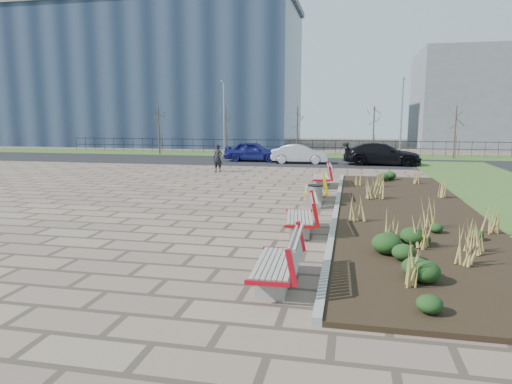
% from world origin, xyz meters
% --- Properties ---
extents(ground, '(120.00, 120.00, 0.00)m').
position_xyz_m(ground, '(0.00, 0.00, 0.00)').
color(ground, '#796553').
rests_on(ground, ground).
extents(planting_bed, '(4.50, 18.00, 0.10)m').
position_xyz_m(planting_bed, '(6.25, 5.00, 0.05)').
color(planting_bed, black).
rests_on(planting_bed, ground).
extents(planting_curb, '(0.16, 18.00, 0.15)m').
position_xyz_m(planting_curb, '(3.92, 5.00, 0.07)').
color(planting_curb, gray).
rests_on(planting_curb, ground).
extents(grass_verge_far, '(80.00, 5.00, 0.04)m').
position_xyz_m(grass_verge_far, '(0.00, 28.00, 0.02)').
color(grass_verge_far, '#33511E').
rests_on(grass_verge_far, ground).
extents(road, '(80.00, 7.00, 0.02)m').
position_xyz_m(road, '(0.00, 22.00, 0.01)').
color(road, black).
rests_on(road, ground).
extents(bench_a, '(0.97, 2.13, 1.00)m').
position_xyz_m(bench_a, '(3.00, -2.40, 0.50)').
color(bench_a, '#AB0B19').
rests_on(bench_a, ground).
extents(bench_b, '(1.14, 2.19, 1.00)m').
position_xyz_m(bench_b, '(3.00, 1.74, 0.50)').
color(bench_b, '#B30B10').
rests_on(bench_b, ground).
extents(bench_c, '(1.06, 2.16, 1.00)m').
position_xyz_m(bench_c, '(3.00, 6.77, 0.50)').
color(bench_c, yellow).
rests_on(bench_c, ground).
extents(bench_d, '(1.10, 2.18, 1.00)m').
position_xyz_m(bench_d, '(3.00, 10.54, 0.50)').
color(bench_d, '#B00B1A').
rests_on(bench_d, ground).
extents(litter_bin, '(0.52, 0.52, 0.82)m').
position_xyz_m(litter_bin, '(3.16, 5.29, 0.41)').
color(litter_bin, '#B2B2B7').
rests_on(litter_bin, ground).
extents(pedestrian, '(0.66, 0.51, 1.62)m').
position_xyz_m(pedestrian, '(-3.32, 15.06, 0.81)').
color(pedestrian, black).
rests_on(pedestrian, ground).
extents(car_blue, '(4.21, 1.75, 1.43)m').
position_xyz_m(car_blue, '(-2.64, 21.74, 0.73)').
color(car_blue, navy).
rests_on(car_blue, road).
extents(car_silver, '(3.99, 1.59, 1.29)m').
position_xyz_m(car_silver, '(0.84, 20.96, 0.67)').
color(car_silver, '#AEB1B6').
rests_on(car_silver, road).
extents(car_black, '(5.14, 2.17, 1.48)m').
position_xyz_m(car_black, '(6.35, 20.96, 0.76)').
color(car_black, black).
rests_on(car_black, road).
extents(tree_a, '(1.40, 1.40, 4.00)m').
position_xyz_m(tree_a, '(-12.00, 26.50, 2.04)').
color(tree_a, '#4C3D2D').
rests_on(tree_a, grass_verge_far).
extents(tree_b, '(1.40, 1.40, 4.00)m').
position_xyz_m(tree_b, '(-6.00, 26.50, 2.04)').
color(tree_b, '#4C3D2D').
rests_on(tree_b, grass_verge_far).
extents(tree_c, '(1.40, 1.40, 4.00)m').
position_xyz_m(tree_c, '(0.00, 26.50, 2.04)').
color(tree_c, '#4C3D2D').
rests_on(tree_c, grass_verge_far).
extents(tree_d, '(1.40, 1.40, 4.00)m').
position_xyz_m(tree_d, '(6.00, 26.50, 2.04)').
color(tree_d, '#4C3D2D').
rests_on(tree_d, grass_verge_far).
extents(tree_e, '(1.40, 1.40, 4.00)m').
position_xyz_m(tree_e, '(12.00, 26.50, 2.04)').
color(tree_e, '#4C3D2D').
rests_on(tree_e, grass_verge_far).
extents(lamp_west, '(0.24, 0.60, 6.00)m').
position_xyz_m(lamp_west, '(-6.00, 26.00, 3.04)').
color(lamp_west, gray).
rests_on(lamp_west, grass_verge_far).
extents(lamp_east, '(0.24, 0.60, 6.00)m').
position_xyz_m(lamp_east, '(8.00, 26.00, 3.04)').
color(lamp_east, gray).
rests_on(lamp_east, grass_verge_far).
extents(railing_fence, '(44.00, 0.10, 1.20)m').
position_xyz_m(railing_fence, '(0.00, 29.50, 0.64)').
color(railing_fence, black).
rests_on(railing_fence, grass_verge_far).
extents(building_glass, '(40.00, 14.00, 15.00)m').
position_xyz_m(building_glass, '(-22.00, 40.00, 7.50)').
color(building_glass, '#192338').
rests_on(building_glass, ground).
extents(building_grey, '(18.00, 12.00, 10.00)m').
position_xyz_m(building_grey, '(20.00, 42.00, 5.00)').
color(building_grey, slate).
rests_on(building_grey, ground).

